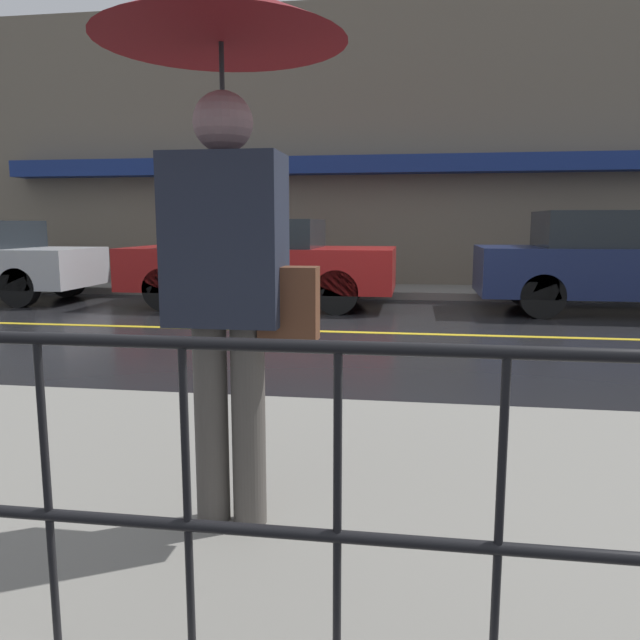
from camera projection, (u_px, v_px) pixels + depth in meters
ground_plane at (381, 333)px, 8.15m from camera, size 80.00×80.00×0.00m
sidewalk_near at (326, 500)px, 3.08m from camera, size 28.00×3.08×0.14m
sidewalk_far at (393, 291)px, 12.49m from camera, size 28.00×1.63×0.14m
lane_marking at (381, 333)px, 8.15m from camera, size 25.20×0.12×0.01m
building_storefront at (397, 150)px, 12.97m from camera, size 28.00×0.85×5.91m
railing_foreground at (260, 465)px, 1.71m from camera, size 12.00×0.04×0.98m
pedestrian at (225, 125)px, 2.46m from camera, size 0.99×0.99×2.20m
car_red at (258, 261)px, 10.71m from camera, size 4.57×1.83×1.49m
car_navy at (627, 262)px, 9.82m from camera, size 4.67×1.71×1.61m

